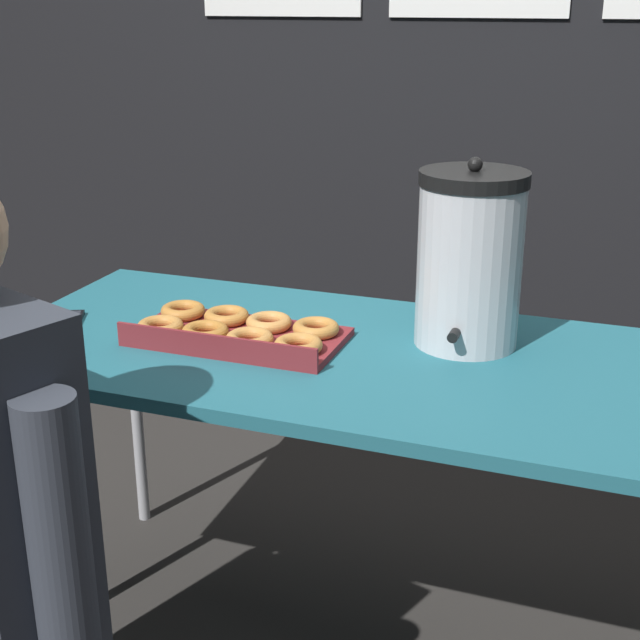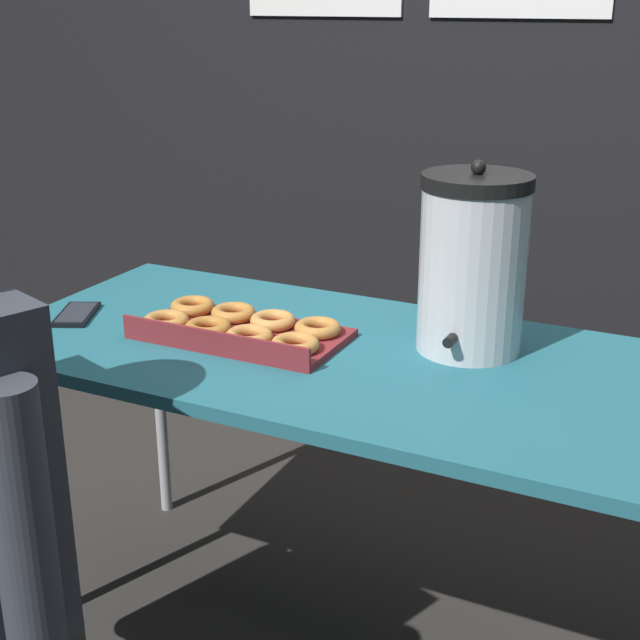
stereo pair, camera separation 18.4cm
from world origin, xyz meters
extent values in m
cube|color=black|center=(0.00, 1.20, 1.35)|extent=(6.00, 0.10, 2.71)
cube|color=#236675|center=(0.00, 0.00, 0.72)|extent=(1.55, 0.70, 0.03)
cylinder|color=#ADADB2|center=(-0.73, -0.30, 0.35)|extent=(0.03, 0.03, 0.71)
cylinder|color=#ADADB2|center=(-0.73, 0.30, 0.35)|extent=(0.03, 0.03, 0.71)
cube|color=maroon|center=(-0.25, -0.02, 0.75)|extent=(0.44, 0.23, 0.02)
cube|color=maroon|center=(-0.25, -0.13, 0.77)|extent=(0.44, 0.01, 0.04)
torus|color=#C8863E|center=(-0.41, -0.08, 0.77)|extent=(0.13, 0.13, 0.03)
torus|color=#B9772F|center=(-0.31, -0.07, 0.77)|extent=(0.11, 0.11, 0.03)
torus|color=#CD8A43|center=(-0.20, -0.08, 0.77)|extent=(0.14, 0.14, 0.03)
torus|color=#C8863E|center=(-0.10, -0.07, 0.77)|extent=(0.13, 0.13, 0.03)
torus|color=#BD7B34|center=(-0.41, 0.03, 0.77)|extent=(0.11, 0.11, 0.03)
torus|color=#C17E37|center=(-0.31, 0.03, 0.77)|extent=(0.13, 0.13, 0.03)
torus|color=#D28F48|center=(-0.20, 0.03, 0.77)|extent=(0.14, 0.14, 0.03)
torus|color=#C4813A|center=(-0.10, 0.03, 0.77)|extent=(0.10, 0.10, 0.03)
cylinder|color=silver|center=(0.20, 0.13, 0.91)|extent=(0.21, 0.21, 0.34)
cylinder|color=black|center=(0.20, 0.13, 1.09)|extent=(0.22, 0.22, 0.03)
sphere|color=black|center=(0.20, 0.13, 1.11)|extent=(0.03, 0.03, 0.03)
cylinder|color=black|center=(0.20, 0.02, 0.80)|extent=(0.02, 0.05, 0.02)
cube|color=black|center=(-0.66, -0.08, 0.74)|extent=(0.13, 0.17, 0.01)
cube|color=#2D333D|center=(-0.66, -0.08, 0.75)|extent=(0.11, 0.15, 0.00)
cylinder|color=#333842|center=(-0.21, -0.73, 0.69)|extent=(0.09, 0.09, 0.46)
camera|label=1|loc=(0.52, -1.62, 1.43)|focal=50.00mm
camera|label=2|loc=(0.69, -1.55, 1.43)|focal=50.00mm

